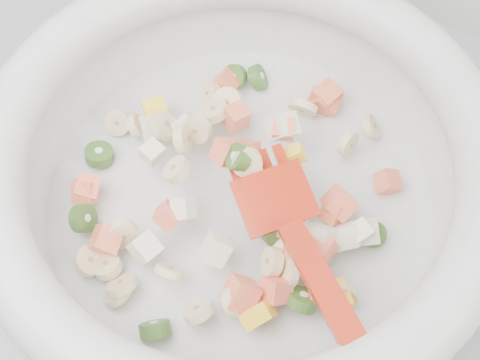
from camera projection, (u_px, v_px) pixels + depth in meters
The scene contains 1 object.
mixing_bowl at pixel (240, 170), 0.55m from camera, with size 0.44×0.44×0.13m.
Camera 1 is at (-0.03, 1.17, 1.44)m, focal length 50.00 mm.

